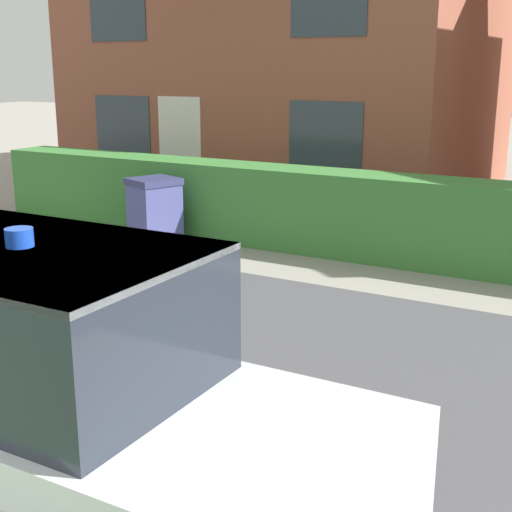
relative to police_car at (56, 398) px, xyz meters
The scene contains 5 objects.
road_strip 1.90m from the police_car, 108.30° to the left, with size 28.00×6.87×0.01m, color #4C4C51.
garden_hedge 6.69m from the police_car, 89.16° to the left, with size 14.93×0.80×1.21m, color #3D7F38.
police_car is the anchor object (origin of this frame).
house_left 13.33m from the police_car, 110.54° to the left, with size 8.72×7.06×7.38m.
wheelie_bin 6.89m from the police_car, 122.88° to the left, with size 0.82×0.86×1.03m.
Camera 1 is at (3.47, 0.10, 2.68)m, focal length 50.00 mm.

